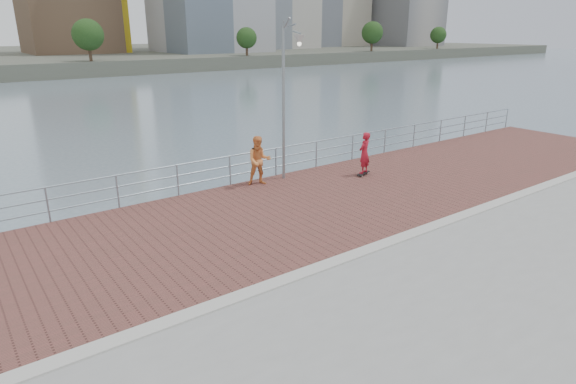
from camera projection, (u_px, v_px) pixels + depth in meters
water at (333, 332)px, 12.53m from camera, size 400.00×400.00×0.00m
brick_lane at (257, 218)px, 14.63m from camera, size 40.00×6.80×0.02m
curb at (336, 261)px, 11.88m from camera, size 40.00×0.40×0.06m
guardrail at (204, 172)px, 17.01m from camera, size 39.06×0.06×1.13m
street_lamp at (290, 74)px, 17.00m from camera, size 0.41×1.19×5.60m
skateboard at (363, 173)px, 18.95m from camera, size 0.80×0.45×0.09m
skateboarder at (364, 153)px, 18.68m from camera, size 0.69×0.56×1.62m
bystander at (259, 161)px, 17.55m from camera, size 1.08×0.99×1.81m
shoreline_trees at (110, 36)px, 79.62m from camera, size 169.59×5.10×6.79m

